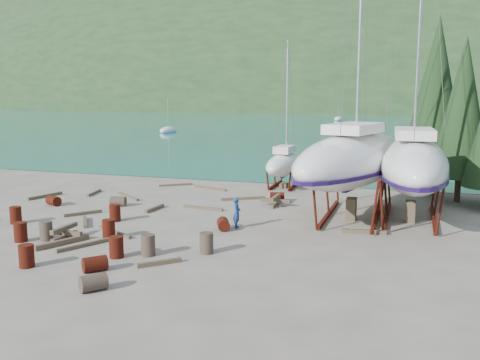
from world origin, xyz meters
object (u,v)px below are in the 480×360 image
(worker, at_px, (237,213))
(large_sailboat_near, at_px, (354,159))
(large_sailboat_far, at_px, (413,163))

(worker, bearing_deg, large_sailboat_near, -61.04)
(large_sailboat_far, bearing_deg, worker, -153.55)
(large_sailboat_near, distance_m, large_sailboat_far, 3.00)
(large_sailboat_far, xyz_separation_m, worker, (-8.14, -4.62, -2.23))
(large_sailboat_near, bearing_deg, large_sailboat_far, 24.08)
(worker, bearing_deg, large_sailboat_far, -70.28)
(large_sailboat_near, xyz_separation_m, worker, (-5.18, -4.17, -2.39))
(large_sailboat_near, relative_size, worker, 12.70)
(large_sailboat_near, xyz_separation_m, large_sailboat_far, (2.96, 0.46, -0.15))
(large_sailboat_far, bearing_deg, large_sailboat_near, -174.40)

